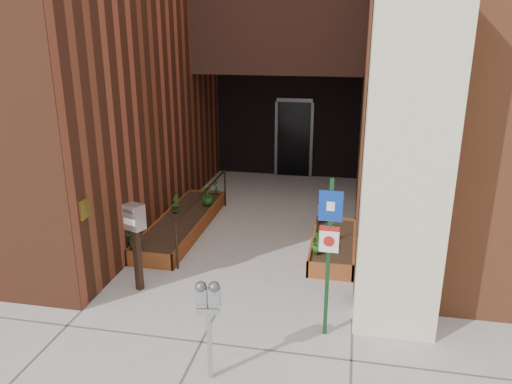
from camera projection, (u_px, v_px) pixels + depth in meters
The scene contains 14 objects.
ground at pixel (221, 304), 7.68m from camera, with size 80.00×80.00×0.00m, color #9E9991.
planter_left at pixel (183, 224), 10.44m from camera, with size 0.90×3.60×0.30m.
planter_right at pixel (333, 246), 9.38m from camera, with size 0.80×2.20×0.30m.
handrail at pixel (204, 199), 10.10m from camera, with size 0.04×3.34×0.90m.
parking_meter at pixel (208, 304), 5.76m from camera, with size 0.30×0.16×1.30m.
sign_post at pixel (329, 242), 6.50m from camera, with size 0.31×0.08×2.25m.
payment_dropbox at pixel (135, 229), 7.79m from camera, with size 0.35×0.30×1.46m.
shrub_left_a at pixel (136, 237), 8.89m from camera, with size 0.34×0.34×0.38m, color #1B5E21.
shrub_left_b at pixel (175, 203), 10.64m from camera, with size 0.19×0.19×0.35m, color #2D601B.
shrub_left_c at pixel (208, 195), 11.06m from camera, with size 0.23×0.23×0.41m, color #1E601B.
shrub_left_d at pixel (216, 187), 11.77m from camera, with size 0.17×0.17×0.32m, color #245A19.
shrub_right_a at pixel (318, 243), 8.69m from camera, with size 0.20×0.20×0.36m, color #215719.
shrub_right_b at pixel (335, 230), 9.29m from camera, with size 0.17×0.17×0.33m, color #1A5E1C.
shrub_right_c at pixel (324, 211), 10.16m from camera, with size 0.34×0.34×0.38m, color #1E5B1A.
Camera 1 is at (1.86, -6.51, 4.05)m, focal length 35.00 mm.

